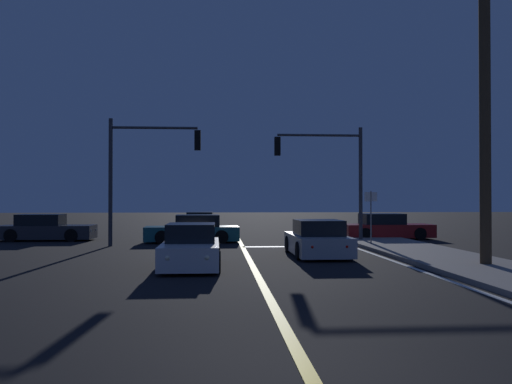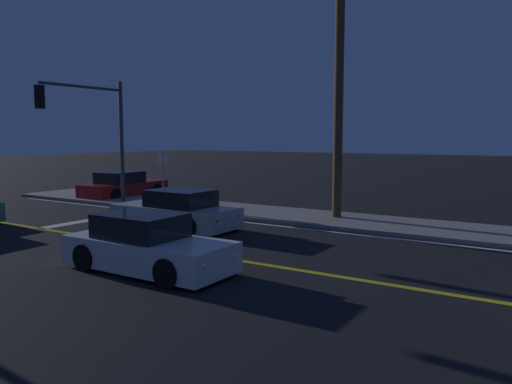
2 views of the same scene
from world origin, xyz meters
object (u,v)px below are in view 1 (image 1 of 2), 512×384
Objects in this scene: traffic_signal_far_left at (144,161)px; car_far_approaching_charcoal at (45,229)px; car_following_oncoming_red at (386,228)px; traffic_signal_near_right at (329,165)px; street_sign_corner at (371,209)px; car_lead_oncoming_teal at (193,230)px; car_side_waiting_white at (191,249)px; utility_pole_right at (485,74)px; car_distant_tail_black at (200,225)px; car_mid_block_silver at (317,240)px.

car_far_approaching_charcoal is at bearing 146.88° from traffic_signal_far_left.
car_far_approaching_charcoal is at bearing -91.56° from car_following_oncoming_red.
traffic_signal_near_right is at bearing 9.12° from traffic_signal_far_left.
traffic_signal_near_right reaches higher than street_sign_corner.
car_lead_oncoming_teal is at bearing 157.52° from street_sign_corner.
car_lead_oncoming_teal is at bearing 40.92° from traffic_signal_far_left.
utility_pole_right reaches higher than car_side_waiting_white.
utility_pole_right is (11.39, -8.78, 2.06)m from traffic_signal_far_left.
street_sign_corner reaches higher than car_side_waiting_white.
car_lead_oncoming_teal is 7.33m from traffic_signal_near_right.
car_following_oncoming_red is at bearing 86.28° from utility_pole_right.
car_following_oncoming_red is at bearing 65.61° from street_sign_corner.
traffic_signal_near_right is at bearing 137.97° from car_distant_tail_black.
traffic_signal_near_right is 8.83m from traffic_signal_far_left.
car_side_waiting_white is 0.74× the size of traffic_signal_near_right.
traffic_signal_far_left is at bearing 172.02° from street_sign_corner.
utility_pole_right is (9.12, -16.39, 5.31)m from car_distant_tail_black.
utility_pole_right is at bearing -5.00° from car_following_oncoming_red.
car_mid_block_silver is 0.39× the size of utility_pole_right.
car_lead_oncoming_teal is 1.87× the size of street_sign_corner.
car_far_approaching_charcoal is at bearing -55.41° from car_side_waiting_white.
car_mid_block_silver is at bearing -145.98° from car_lead_oncoming_teal.
utility_pole_right reaches higher than car_following_oncoming_red.
car_far_approaching_charcoal is at bearing -8.58° from traffic_signal_near_right.
car_mid_block_silver is 5.45m from car_side_waiting_white.
car_far_approaching_charcoal is at bearing 29.92° from car_distant_tail_black.
traffic_signal_near_right is (6.44, -6.22, 3.19)m from car_distant_tail_black.
traffic_signal_far_left is at bearing 145.41° from car_mid_block_silver.
utility_pole_right is at bearing -37.62° from traffic_signal_far_left.
car_mid_block_silver and car_far_approaching_charcoal have the same top height.
car_lead_oncoming_teal is 8.57m from street_sign_corner.
car_distant_tail_black is 0.93× the size of car_lead_oncoming_teal.
traffic_signal_far_left is at bearing 75.31° from car_distant_tail_black.
traffic_signal_far_left reaches higher than car_mid_block_silver.
car_mid_block_silver is at bearing 56.81° from car_far_approaching_charcoal.
car_lead_oncoming_teal is at bearing 90.55° from car_distant_tail_black.
car_mid_block_silver is at bearing -34.28° from traffic_signal_far_left.
car_side_waiting_white is 8.84m from traffic_signal_far_left.
traffic_signal_near_right is (-3.47, -2.04, 3.19)m from car_following_oncoming_red.
traffic_signal_near_right is at bearing 74.14° from car_mid_block_silver.
car_far_approaching_charcoal is 21.50m from utility_pole_right.
car_mid_block_silver is at bearing -33.53° from car_following_oncoming_red.
utility_pole_right is (9.25, -10.63, 5.31)m from car_lead_oncoming_teal.
car_mid_block_silver is (-5.18, -8.21, -0.00)m from car_following_oncoming_red.
car_distant_tail_black is at bearing 110.57° from car_mid_block_silver.
traffic_signal_far_left reaches higher than car_distant_tail_black.
street_sign_corner is (9.99, -1.40, -2.18)m from traffic_signal_far_left.
car_far_approaching_charcoal is 7.23m from traffic_signal_far_left.
utility_pole_right reaches higher than car_mid_block_silver.
car_side_waiting_white is (0.36, -9.69, -0.00)m from car_lead_oncoming_teal.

